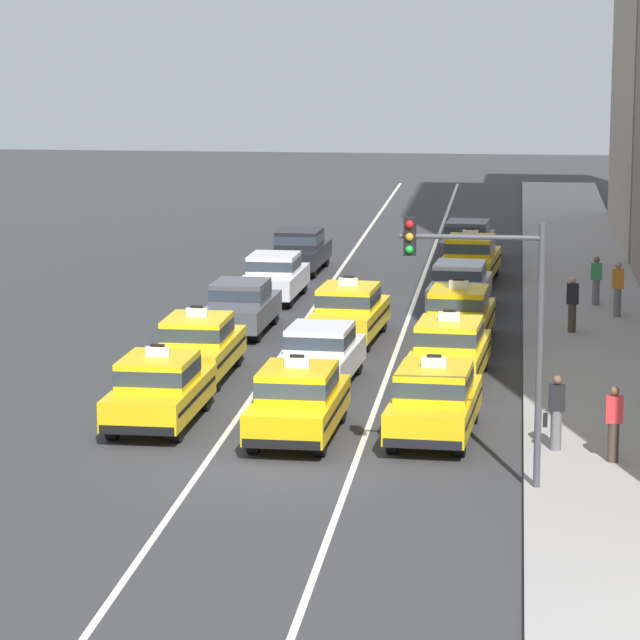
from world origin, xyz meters
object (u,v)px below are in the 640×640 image
object	(u,v)px
sedan_left_fourth	(274,275)
taxi_right_third	(459,315)
sedan_center_second	(320,353)
taxi_center_nearest	(298,401)
taxi_right_fifth	(470,258)
sedan_right_sixth	(468,240)
taxi_center_third	(349,312)
taxi_right_nearest	(434,400)
pedestrian_far_corner	(614,424)
sedan_left_third	(241,305)
pedestrian_near_crosswalk	(618,289)
taxi_left_second	(198,345)
taxi_left_nearest	(159,389)
pedestrian_by_storefront	(556,413)
traffic_light_pole	(492,306)
pedestrian_mid_block	(572,304)
taxi_right_second	(449,350)
sedan_left_fifth	(300,249)
pedestrian_trailing	(596,280)
sedan_right_fourth	(460,285)

from	to	relation	value
sedan_left_fourth	taxi_right_third	distance (m)	9.35
sedan_center_second	taxi_center_nearest	bearing A→B (deg)	-88.55
taxi_right_fifth	sedan_right_sixth	size ratio (longest dim) A/B	1.06
taxi_center_third	taxi_right_nearest	xyz separation A→B (m)	(3.07, -11.12, 0.00)
pedestrian_far_corner	sedan_left_third	bearing A→B (deg)	126.13
taxi_right_third	taxi_right_fifth	distance (m)	11.44
taxi_right_third	pedestrian_near_crosswalk	bearing A→B (deg)	41.79
pedestrian_near_crosswalk	taxi_left_second	bearing A→B (deg)	-139.92
taxi_left_nearest	pedestrian_by_storefront	world-z (taller)	taxi_left_nearest
taxi_center_third	taxi_right_nearest	distance (m)	11.54
sedan_left_third	traffic_light_pole	world-z (taller)	traffic_light_pole
sedan_left_third	pedestrian_mid_block	xyz separation A→B (m)	(9.90, 0.47, 0.15)
taxi_right_second	sedan_right_sixth	xyz separation A→B (m)	(-0.20, 21.71, -0.03)
sedan_left_fourth	sedan_left_fifth	distance (m)	6.28
sedan_center_second	taxi_right_fifth	xyz separation A→B (m)	(3.36, 17.29, 0.03)
taxi_right_second	pedestrian_mid_block	xyz separation A→B (m)	(3.37, 6.66, 0.12)
sedan_left_third	pedestrian_far_corner	distance (m)	17.54
sedan_left_third	sedan_left_fifth	size ratio (longest dim) A/B	0.99
sedan_left_fourth	pedestrian_mid_block	size ratio (longest dim) A/B	2.59
sedan_right_sixth	sedan_left_fifth	bearing A→B (deg)	-150.58
taxi_left_second	taxi_center_third	size ratio (longest dim) A/B	0.98
pedestrian_far_corner	taxi_right_fifth	bearing A→B (deg)	98.69
sedan_right_sixth	traffic_light_pole	distance (m)	31.97
taxi_left_nearest	sedan_left_fourth	size ratio (longest dim) A/B	1.06
pedestrian_mid_block	traffic_light_pole	size ratio (longest dim) A/B	0.30
taxi_right_fifth	pedestrian_far_corner	world-z (taller)	taxi_right_fifth
taxi_left_second	traffic_light_pole	xyz separation A→B (m)	(7.84, -9.91, 2.94)
taxi_right_nearest	taxi_right_third	distance (m)	11.01
taxi_right_nearest	pedestrian_near_crosswalk	bearing A→B (deg)	72.06
pedestrian_trailing	pedestrian_far_corner	bearing A→B (deg)	-91.37
sedan_left_fourth	pedestrian_mid_block	xyz separation A→B (m)	(9.73, -5.32, 0.15)
sedan_left_fourth	taxi_right_nearest	size ratio (longest dim) A/B	0.93
sedan_left_third	taxi_right_second	bearing A→B (deg)	-43.51
sedan_left_fourth	pedestrian_by_storefront	xyz separation A→B (m)	(8.97, -19.11, 0.14)
pedestrian_near_crosswalk	pedestrian_by_storefront	distance (m)	16.75
taxi_center_nearest	sedan_center_second	bearing A→B (deg)	91.45
taxi_left_nearest	taxi_left_second	size ratio (longest dim) A/B	1.00
taxi_right_nearest	pedestrian_trailing	distance (m)	17.90
taxi_right_fifth	sedan_center_second	bearing A→B (deg)	-101.01
pedestrian_mid_block	taxi_right_second	bearing A→B (deg)	-116.84
sedan_left_third	traffic_light_pole	distance (m)	18.28
sedan_right_fourth	taxi_right_fifth	world-z (taller)	taxi_right_fifth
sedan_center_second	taxi_right_second	distance (m)	3.38
taxi_center_nearest	sedan_right_fourth	size ratio (longest dim) A/B	1.05
taxi_center_third	sedan_right_fourth	distance (m)	6.28
sedan_left_fifth	sedan_center_second	xyz separation A→B (m)	(3.00, -18.93, 0.00)
sedan_right_fourth	taxi_right_fifth	distance (m)	5.84
taxi_right_nearest	pedestrian_near_crosswalk	distance (m)	16.08
sedan_left_fifth	pedestrian_trailing	xyz separation A→B (m)	(10.60, -6.73, 0.10)
taxi_right_third	sedan_right_sixth	world-z (taller)	taxi_right_third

